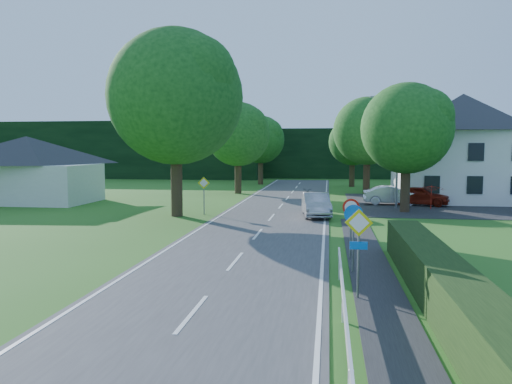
% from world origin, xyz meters
% --- Properties ---
extents(road, '(7.00, 80.00, 0.04)m').
position_xyz_m(road, '(0.00, 20.00, 0.02)').
color(road, '#3C3D3F').
rests_on(road, ground).
extents(parking_pad, '(14.00, 16.00, 0.04)m').
position_xyz_m(parking_pad, '(12.00, 33.00, 0.02)').
color(parking_pad, black).
rests_on(parking_pad, ground).
extents(line_edge_left, '(0.12, 80.00, 0.01)m').
position_xyz_m(line_edge_left, '(-3.25, 20.00, 0.04)').
color(line_edge_left, white).
rests_on(line_edge_left, road).
extents(line_edge_right, '(0.12, 80.00, 0.01)m').
position_xyz_m(line_edge_right, '(3.25, 20.00, 0.04)').
color(line_edge_right, white).
rests_on(line_edge_right, road).
extents(line_centre, '(0.12, 80.00, 0.01)m').
position_xyz_m(line_centre, '(0.00, 20.00, 0.04)').
color(line_centre, white).
rests_on(line_centre, road).
extents(tree_main, '(9.40, 9.40, 11.64)m').
position_xyz_m(tree_main, '(-6.00, 24.00, 5.82)').
color(tree_main, '#154615').
rests_on(tree_main, ground).
extents(tree_left_far, '(7.00, 7.00, 8.58)m').
position_xyz_m(tree_left_far, '(-5.00, 40.00, 4.29)').
color(tree_left_far, '#154615').
rests_on(tree_left_far, ground).
extents(tree_right_far, '(7.40, 7.40, 9.09)m').
position_xyz_m(tree_right_far, '(7.00, 42.00, 4.54)').
color(tree_right_far, '#154615').
rests_on(tree_right_far, ground).
extents(tree_left_back, '(6.60, 6.60, 8.07)m').
position_xyz_m(tree_left_back, '(-4.50, 52.00, 4.04)').
color(tree_left_back, '#154615').
rests_on(tree_left_back, ground).
extents(tree_right_back, '(6.20, 6.20, 7.56)m').
position_xyz_m(tree_right_back, '(6.00, 50.00, 3.78)').
color(tree_right_back, '#154615').
rests_on(tree_right_back, ground).
extents(tree_right_mid, '(7.00, 7.00, 8.58)m').
position_xyz_m(tree_right_mid, '(8.50, 28.00, 4.29)').
color(tree_right_mid, '#154615').
rests_on(tree_right_mid, ground).
extents(treeline_left, '(44.00, 6.00, 8.00)m').
position_xyz_m(treeline_left, '(-28.00, 62.00, 4.00)').
color(treeline_left, black).
rests_on(treeline_left, ground).
extents(treeline_right, '(30.00, 5.00, 7.00)m').
position_xyz_m(treeline_right, '(8.00, 66.00, 3.50)').
color(treeline_right, black).
rests_on(treeline_right, ground).
extents(bungalow_left, '(11.00, 6.50, 5.20)m').
position_xyz_m(bungalow_left, '(-20.00, 30.00, 2.71)').
color(bungalow_left, silver).
rests_on(bungalow_left, ground).
extents(house_white, '(10.60, 8.40, 8.60)m').
position_xyz_m(house_white, '(14.00, 36.00, 4.41)').
color(house_white, white).
rests_on(house_white, ground).
extents(streetlight, '(2.03, 0.18, 8.00)m').
position_xyz_m(streetlight, '(8.06, 30.00, 4.46)').
color(streetlight, slate).
rests_on(streetlight, ground).
extents(sign_priority_right, '(0.78, 0.09, 2.59)m').
position_xyz_m(sign_priority_right, '(4.30, 7.98, 1.80)').
color(sign_priority_right, slate).
rests_on(sign_priority_right, ground).
extents(sign_roundabout, '(0.64, 0.08, 2.37)m').
position_xyz_m(sign_roundabout, '(4.30, 10.98, 1.67)').
color(sign_roundabout, slate).
rests_on(sign_roundabout, ground).
extents(sign_speed_limit, '(0.64, 0.11, 2.37)m').
position_xyz_m(sign_speed_limit, '(4.30, 12.97, 1.77)').
color(sign_speed_limit, slate).
rests_on(sign_speed_limit, ground).
extents(sign_priority_left, '(0.78, 0.09, 2.44)m').
position_xyz_m(sign_priority_left, '(-4.50, 24.98, 1.72)').
color(sign_priority_left, slate).
rests_on(sign_priority_left, ground).
extents(moving_car, '(2.06, 4.59, 1.46)m').
position_xyz_m(moving_car, '(2.70, 24.82, 0.77)').
color(moving_car, '#AAAAAE').
rests_on(moving_car, road).
extents(motorcycle, '(0.75, 1.92, 0.99)m').
position_xyz_m(motorcycle, '(1.80, 34.06, 0.54)').
color(motorcycle, black).
rests_on(motorcycle, road).
extents(parked_car_red, '(4.58, 2.76, 1.46)m').
position_xyz_m(parked_car_red, '(10.12, 32.04, 0.77)').
color(parked_car_red, maroon).
rests_on(parked_car_red, parking_pad).
extents(parked_car_silver_a, '(4.29, 1.52, 1.41)m').
position_xyz_m(parked_car_silver_a, '(8.20, 32.22, 0.74)').
color(parked_car_silver_a, silver).
rests_on(parked_car_silver_a, parking_pad).
extents(parasol, '(2.38, 2.40, 1.69)m').
position_xyz_m(parasol, '(10.51, 29.65, 0.89)').
color(parasol, '#A5160D').
rests_on(parasol, parking_pad).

